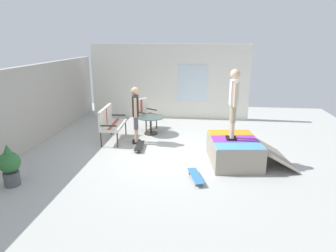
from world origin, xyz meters
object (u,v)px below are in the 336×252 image
person_watching (136,111)px  potted_plant (10,165)px  skateboard_spare (196,176)px  patio_bench (110,121)px  skateboard_by_bench (139,146)px  patio_table (151,122)px  patio_chair_near_house (143,111)px  skate_ramp (235,151)px  person_skater (234,99)px

person_watching → potted_plant: 3.58m
skateboard_spare → potted_plant: potted_plant is taller
person_watching → patio_bench: bearing=82.9°
skateboard_by_bench → skateboard_spare: (-1.73, -1.62, 0.00)m
skateboard_by_bench → skateboard_spare: size_ratio=0.99×
patio_bench → patio_table: patio_bench is taller
patio_chair_near_house → person_watching: 1.47m
skate_ramp → person_watching: 3.05m
skate_ramp → patio_table: 3.20m
patio_chair_near_house → skateboard_by_bench: bearing=-172.4°
skate_ramp → skateboard_spare: skate_ramp is taller
skateboard_spare → patio_table: bearing=26.3°
patio_table → potted_plant: bearing=149.0°
person_watching → skateboard_spare: person_watching is taller
skate_ramp → person_skater: size_ratio=1.26×
skate_ramp → skateboard_by_bench: skate_ramp is taller
skate_ramp → person_watching: bearing=67.3°
patio_bench → skateboard_spare: bearing=-131.4°
potted_plant → person_watching: bearing=-34.6°
skate_ramp → skateboard_by_bench: (0.66, 2.56, -0.22)m
person_watching → skateboard_spare: 3.00m
patio_bench → patio_table: 1.37m
patio_bench → person_skater: 3.81m
patio_table → skateboard_spare: bearing=-153.7°
patio_chair_near_house → person_watching: size_ratio=0.61×
patio_chair_near_house → patio_table: size_ratio=1.13×
patio_chair_near_house → person_watching: (-1.43, -0.06, 0.35)m
skate_ramp → person_skater: (-0.04, 0.12, 1.29)m
patio_bench → person_skater: person_skater is taller
person_watching → potted_plant: size_ratio=1.81×
patio_bench → skateboard_by_bench: 1.29m
patio_chair_near_house → skate_ramp: bearing=-132.5°
person_watching → person_skater: 2.95m
patio_table → patio_bench: bearing=125.6°
skate_ramp → potted_plant: bearing=110.4°
patio_table → skate_ramp: bearing=-129.5°
person_watching → skateboard_spare: bearing=-140.7°
patio_bench → person_watching: person_watching is taller
patio_chair_near_house → person_skater: (-2.61, -2.69, 0.99)m
patio_table → person_skater: bearing=-131.4°
skate_ramp → potted_plant: (-1.77, 4.76, 0.16)m
patio_table → skateboard_by_bench: bearing=176.4°
person_skater → skateboard_by_bench: bearing=74.2°
patio_chair_near_house → patio_table: 0.67m
skateboard_by_bench → skateboard_spare: 2.37m
patio_table → patio_chair_near_house: bearing=32.2°
patio_table → person_skater: 3.36m
person_skater → potted_plant: (-1.74, 4.64, -1.14)m
patio_table → person_skater: person_skater is taller
patio_bench → potted_plant: (-3.02, 1.20, -0.15)m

